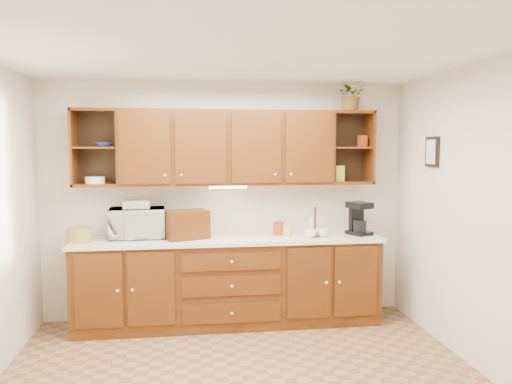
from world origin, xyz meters
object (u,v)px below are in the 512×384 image
object	(u,v)px
microwave	(137,223)
potted_plant	(352,95)
bread_box	(187,225)
coffee_maker	(359,219)

from	to	relation	value
microwave	potted_plant	xyz separation A→B (m)	(2.31, -0.03, 1.37)
potted_plant	bread_box	bearing A→B (deg)	-176.92
coffee_maker	potted_plant	xyz separation A→B (m)	(-0.08, 0.08, 1.35)
coffee_maker	bread_box	bearing A→B (deg)	158.49
coffee_maker	potted_plant	size ratio (longest dim) A/B	1.03
microwave	bread_box	world-z (taller)	microwave
microwave	bread_box	size ratio (longest dim) A/B	1.34
bread_box	coffee_maker	bearing A→B (deg)	-19.93
microwave	potted_plant	bearing A→B (deg)	-4.44
bread_box	coffee_maker	world-z (taller)	coffee_maker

